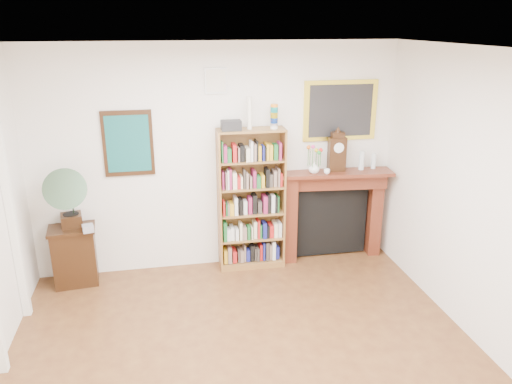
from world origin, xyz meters
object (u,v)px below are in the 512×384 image
(bookshelf, at_px, (251,192))
(fireplace, at_px, (333,206))
(bottle_left, at_px, (362,160))
(flower_vase, at_px, (314,168))
(gramophone, at_px, (66,195))
(side_cabinet, at_px, (75,256))
(cd_stack, at_px, (88,228))
(teacup, at_px, (327,171))
(bottle_right, at_px, (374,161))
(mantel_clock, at_px, (337,152))

(bookshelf, xyz_separation_m, fireplace, (1.10, 0.06, -0.29))
(bookshelf, relative_size, bottle_left, 8.60)
(bookshelf, bearing_deg, flower_vase, 0.39)
(bookshelf, height_order, bottle_left, bookshelf)
(fireplace, xyz_separation_m, gramophone, (-3.25, -0.18, 0.44))
(side_cabinet, xyz_separation_m, fireplace, (3.25, 0.11, 0.35))
(cd_stack, bearing_deg, bookshelf, 5.92)
(fireplace, xyz_separation_m, bottle_left, (0.34, -0.04, 0.61))
(gramophone, bearing_deg, bookshelf, -7.53)
(bookshelf, height_order, teacup, bookshelf)
(teacup, distance_m, bottle_right, 0.68)
(bookshelf, relative_size, fireplace, 1.42)
(side_cabinet, distance_m, bottle_left, 3.72)
(bottle_left, xyz_separation_m, bottle_right, (0.17, 0.02, -0.02))
(bookshelf, xyz_separation_m, cd_stack, (-1.94, -0.20, -0.24))
(bookshelf, relative_size, cd_stack, 17.21)
(gramophone, xyz_separation_m, teacup, (3.10, 0.04, 0.08))
(flower_vase, distance_m, teacup, 0.17)
(teacup, height_order, bottle_left, bottle_left)
(gramophone, xyz_separation_m, bottle_right, (3.76, 0.15, 0.15))
(gramophone, distance_m, bottle_left, 3.60)
(side_cabinet, distance_m, bottle_right, 3.88)
(bookshelf, distance_m, flower_vase, 0.84)
(cd_stack, bearing_deg, bottle_left, 3.80)
(side_cabinet, bearing_deg, fireplace, -3.66)
(cd_stack, relative_size, flower_vase, 0.84)
(side_cabinet, bearing_deg, flower_vase, -4.89)
(gramophone, relative_size, mantel_clock, 1.53)
(fireplace, xyz_separation_m, bottle_right, (0.51, -0.02, 0.59))
(gramophone, bearing_deg, fireplace, -7.43)
(teacup, bearing_deg, bookshelf, 175.50)
(gramophone, bearing_deg, flower_vase, -8.54)
(bookshelf, distance_m, mantel_clock, 1.19)
(cd_stack, height_order, flower_vase, flower_vase)
(mantel_clock, bearing_deg, teacup, -145.04)
(bookshelf, relative_size, teacup, 26.61)
(gramophone, height_order, mantel_clock, mantel_clock)
(teacup, bearing_deg, fireplace, 41.92)
(fireplace, height_order, bottle_right, bottle_right)
(bottle_right, bearing_deg, mantel_clock, -178.60)
(bookshelf, height_order, bottle_right, bookshelf)
(flower_vase, bearing_deg, cd_stack, -176.01)
(gramophone, bearing_deg, bottle_left, -8.36)
(flower_vase, xyz_separation_m, bottle_right, (0.82, 0.05, 0.03))
(side_cabinet, relative_size, mantel_clock, 1.44)
(fireplace, xyz_separation_m, mantel_clock, (0.00, -0.04, 0.73))
(mantel_clock, bearing_deg, side_cabinet, -176.96)
(gramophone, relative_size, bottle_left, 3.19)
(mantel_clock, relative_size, bottle_left, 2.09)
(bookshelf, bearing_deg, bottle_left, 2.06)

